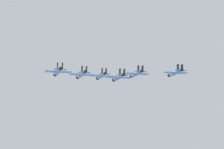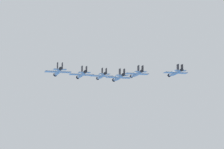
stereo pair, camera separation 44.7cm
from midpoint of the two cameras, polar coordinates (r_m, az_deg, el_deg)
The scene contains 6 objects.
jet_lead at distance 220.59m, azimuth -1.19°, elevation -0.16°, with size 14.43×11.74×3.48m.
jet_left_wingman at distance 204.32m, azimuth -3.48°, elevation -0.00°, with size 14.38×12.02×3.50m.
jet_right_wingman at distance 210.44m, azimuth 2.84°, elevation 0.09°, with size 14.38×11.92×3.49m.
jet_left_outer at distance 188.51m, azimuth -6.16°, elevation 0.32°, with size 14.19×11.49×3.42m.
jet_right_outer at distance 201.34m, azimuth 7.26°, elevation 0.21°, with size 13.95×11.24×3.35m.
jet_slot_rear at distance 193.27m, azimuth 0.77°, elevation -0.33°, with size 13.96×11.40×3.37m.
Camera 2 is at (191.73, 113.68, 65.05)m, focal length 80.11 mm.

